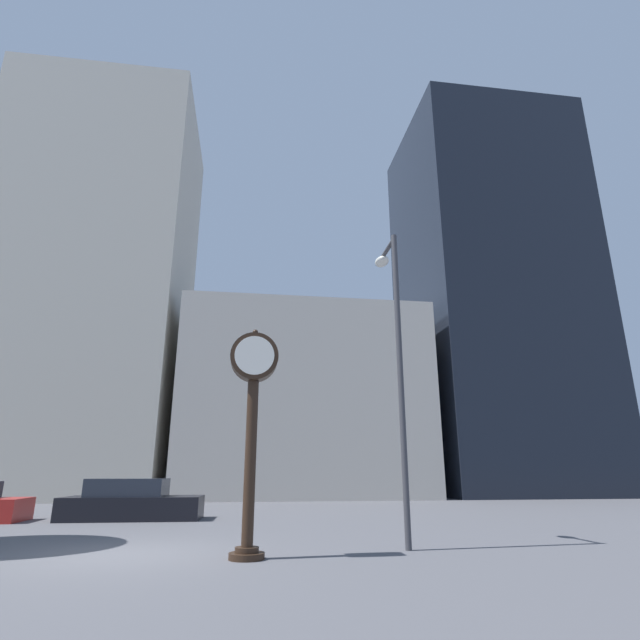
{
  "coord_description": "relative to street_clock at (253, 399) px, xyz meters",
  "views": [
    {
      "loc": [
        2.46,
        -11.38,
        1.6
      ],
      "look_at": [
        5.64,
        10.8,
        8.43
      ],
      "focal_mm": 28.0,
      "sensor_mm": 36.0,
      "label": 1
    }
  ],
  "objects": [
    {
      "name": "ground_plane",
      "position": [
        -2.55,
        0.9,
        -3.04
      ],
      "size": [
        200.0,
        200.0,
        0.0
      ],
      "primitive_type": "plane",
      "color": "#515156"
    },
    {
      "name": "building_tall_tower",
      "position": [
        -11.15,
        24.9,
        11.25
      ],
      "size": [
        12.07,
        12.0,
        28.57
      ],
      "color": "beige",
      "rests_on": "ground_plane"
    },
    {
      "name": "building_storefront_row",
      "position": [
        3.6,
        24.9,
        3.06
      ],
      "size": [
        15.93,
        12.0,
        12.19
      ],
      "color": "beige",
      "rests_on": "ground_plane"
    },
    {
      "name": "building_glass_modern",
      "position": [
        18.81,
        24.9,
        11.97
      ],
      "size": [
        12.49,
        12.0,
        30.02
      ],
      "color": "black",
      "rests_on": "ground_plane"
    },
    {
      "name": "street_clock",
      "position": [
        0.0,
        0.0,
        0.0
      ],
      "size": [
        1.01,
        0.69,
        4.55
      ],
      "color": "black",
      "rests_on": "ground_plane"
    },
    {
      "name": "car_black",
      "position": [
        -3.97,
        8.76,
        -2.46
      ],
      "size": [
        4.72,
        2.07,
        1.37
      ],
      "rotation": [
        0.0,
        0.0,
        -0.03
      ],
      "color": "black",
      "rests_on": "ground_plane"
    },
    {
      "name": "street_lamp_right",
      "position": [
        3.41,
        0.99,
        1.75
      ],
      "size": [
        0.36,
        1.57,
        7.36
      ],
      "color": "#38383D",
      "rests_on": "ground_plane"
    }
  ]
}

